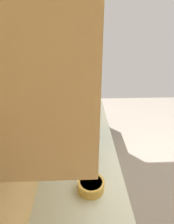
{
  "coord_description": "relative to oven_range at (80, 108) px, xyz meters",
  "views": [
    {
      "loc": [
        -1.62,
        1.22,
        1.93
      ],
      "look_at": [
        -0.55,
        1.18,
        1.39
      ],
      "focal_mm": 30.36,
      "sensor_mm": 36.0,
      "label": 1
    }
  ],
  "objects": [
    {
      "name": "oven_range",
      "position": [
        0.0,
        0.0,
        0.0
      ],
      "size": [
        0.7,
        0.62,
        1.08
      ],
      "color": "#B7BABF",
      "rests_on": "ground_plane"
    },
    {
      "name": "kettle",
      "position": [
        -0.83,
        -0.06,
        0.52
      ],
      "size": [
        0.16,
        0.12,
        0.19
      ],
      "color": "black",
      "rests_on": "counter_run"
    },
    {
      "name": "wall_back",
      "position": [
        -1.47,
        0.36,
        0.82
      ],
      "size": [
        3.87,
        0.12,
        2.57
      ],
      "primitive_type": "cube",
      "color": "#EFC47C",
      "rests_on": "ground_plane"
    },
    {
      "name": "counter_run",
      "position": [
        -1.84,
        0.01,
        -0.02
      ],
      "size": [
        3.0,
        0.62,
        0.9
      ],
      "color": "beige",
      "rests_on": "ground_plane"
    },
    {
      "name": "upper_cabinets",
      "position": [
        -1.84,
        0.13,
        1.32
      ],
      "size": [
        1.7,
        0.35,
        0.57
      ],
      "color": "beige"
    },
    {
      "name": "microwave",
      "position": [
        -1.59,
        0.03,
        0.58
      ],
      "size": [
        0.45,
        0.36,
        0.3
      ],
      "color": "white",
      "rests_on": "counter_run"
    },
    {
      "name": "bowl",
      "position": [
        -2.2,
        -0.06,
        0.47
      ],
      "size": [
        0.18,
        0.18,
        0.07
      ],
      "color": "gold",
      "rests_on": "counter_run"
    }
  ]
}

